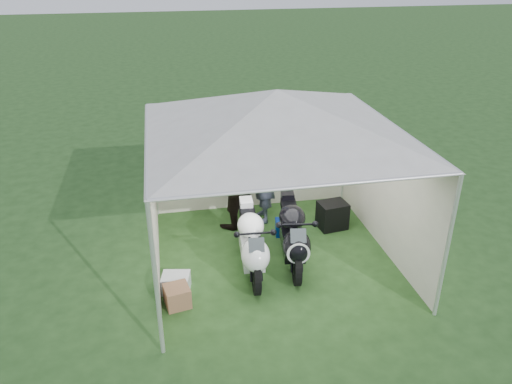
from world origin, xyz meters
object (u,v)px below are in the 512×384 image
paddock_stand (286,227)px  crate_0 (176,283)px  equipment_box (332,215)px  canopy_tent (276,116)px  person_blue_jacket (263,177)px  motorcycle_white (252,242)px  motorcycle_black (293,234)px  person_dark_jacket (233,179)px  crate_1 (177,296)px

paddock_stand → crate_0: bearing=-147.9°
paddock_stand → equipment_box: (0.94, 0.10, 0.11)m
canopy_tent → person_blue_jacket: canopy_tent is taller
canopy_tent → crate_0: bearing=-158.3°
motorcycle_white → motorcycle_black: motorcycle_black is taller
motorcycle_black → paddock_stand: 1.02m
motorcycle_black → equipment_box: size_ratio=3.87×
person_dark_jacket → equipment_box: 2.07m
canopy_tent → crate_1: 3.17m
crate_0 → crate_1: crate_1 is taller
person_dark_jacket → person_blue_jacket: (0.61, 0.12, -0.06)m
person_blue_jacket → crate_0: size_ratio=4.37×
canopy_tent → crate_1: size_ratio=15.55×
motorcycle_black → crate_0: size_ratio=4.75×
motorcycle_white → paddock_stand: motorcycle_white is taller
motorcycle_black → person_blue_jacket: person_blue_jacket is taller
person_blue_jacket → crate_1: (-1.83, -2.40, -0.78)m
person_dark_jacket → person_blue_jacket: size_ratio=1.07×
paddock_stand → person_dark_jacket: (-0.93, 0.56, 0.85)m
motorcycle_white → paddock_stand: size_ratio=4.87×
motorcycle_white → equipment_box: motorcycle_white is taller
person_dark_jacket → crate_0: person_dark_jacket is taller
person_blue_jacket → crate_1: 3.11m
person_blue_jacket → crate_1: size_ratio=5.18×
motorcycle_white → equipment_box: size_ratio=3.82×
canopy_tent → person_dark_jacket: bearing=113.7°
motorcycle_white → motorcycle_black: 0.74m
motorcycle_white → motorcycle_black: size_ratio=0.99×
crate_1 → person_blue_jacket: bearing=52.6°
person_dark_jacket → crate_1: person_dark_jacket is taller
person_blue_jacket → crate_1: person_blue_jacket is taller
motorcycle_white → crate_0: 1.38m
motorcycle_black → equipment_box: 1.52m
motorcycle_black → crate_0: bearing=-159.9°
person_blue_jacket → equipment_box: bearing=66.4°
crate_1 → paddock_stand: bearing=38.7°
canopy_tent → motorcycle_black: bearing=-45.5°
paddock_stand → crate_1: crate_1 is taller
equipment_box → crate_0: 3.42m
motorcycle_black → person_blue_jacket: (-0.19, 1.60, 0.38)m
canopy_tent → paddock_stand: size_ratio=13.63×
person_dark_jacket → equipment_box: bearing=145.9°
motorcycle_white → motorcycle_black: (0.73, 0.12, 0.01)m
motorcycle_black → canopy_tent: bearing=142.7°
motorcycle_white → crate_0: (-1.29, -0.31, -0.41)m
paddock_stand → motorcycle_black: bearing=-98.2°
motorcycle_white → equipment_box: (1.81, 1.14, -0.29)m
equipment_box → crate_0: bearing=-154.9°
motorcycle_black → crate_1: size_ratio=5.64×
equipment_box → crate_0: (-3.09, -1.45, -0.12)m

